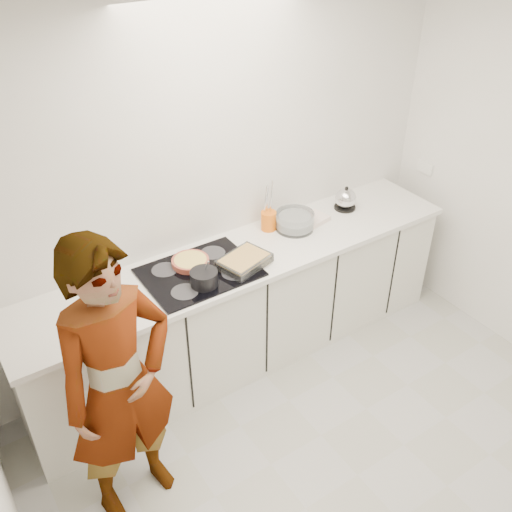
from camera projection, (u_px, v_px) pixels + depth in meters
floor at (357, 475)px, 3.49m from camera, size 3.60×3.20×0.00m
ceiling at (430, 30)px, 2.03m from camera, size 3.60×3.20×0.00m
wall_back at (217, 185)px, 3.87m from camera, size 3.60×0.00×2.60m
base_cabinets at (244, 309)px, 4.13m from camera, size 3.20×0.58×0.87m
countertop at (243, 257)px, 3.87m from camera, size 3.24×0.64×0.04m
hob at (199, 272)px, 3.69m from camera, size 0.72×0.54×0.01m
tart_dish at (190, 261)px, 3.73m from camera, size 0.31×0.31×0.04m
saucepan at (204, 278)px, 3.54m from camera, size 0.22×0.22×0.17m
baking_dish at (244, 261)px, 3.72m from camera, size 0.38×0.32×0.06m
mixing_bowl at (295, 222)px, 4.11m from camera, size 0.35×0.35×0.13m
tea_towel at (313, 219)px, 4.22m from camera, size 0.25×0.20×0.04m
kettle at (346, 199)px, 4.35m from camera, size 0.22×0.22×0.19m
utensil_crock at (269, 221)px, 4.10m from camera, size 0.13×0.13×0.14m
cook at (119, 386)px, 2.92m from camera, size 0.71×0.52×1.77m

